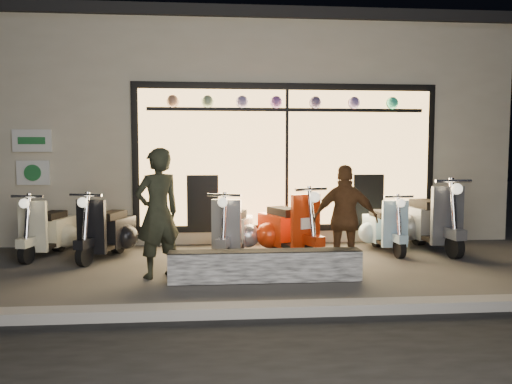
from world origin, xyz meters
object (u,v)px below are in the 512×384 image
(scooter_red, at_px, (286,228))
(man, at_px, (158,213))
(graffiti_barrier, at_px, (265,266))
(woman, at_px, (346,219))
(scooter_silver, at_px, (234,230))

(scooter_red, bearing_deg, man, -169.58)
(graffiti_barrier, relative_size, woman, 1.66)
(man, relative_size, woman, 1.15)
(scooter_red, relative_size, woman, 1.00)
(woman, bearing_deg, scooter_red, -48.18)
(scooter_silver, distance_m, scooter_red, 0.83)
(graffiti_barrier, relative_size, man, 1.44)
(scooter_silver, bearing_deg, man, -112.81)
(scooter_red, distance_m, woman, 1.44)
(graffiti_barrier, height_order, woman, woman)
(man, bearing_deg, woman, 146.75)
(scooter_silver, bearing_deg, woman, -26.48)
(scooter_red, bearing_deg, woman, -86.54)
(scooter_red, relative_size, man, 0.87)
(graffiti_barrier, height_order, scooter_red, scooter_red)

